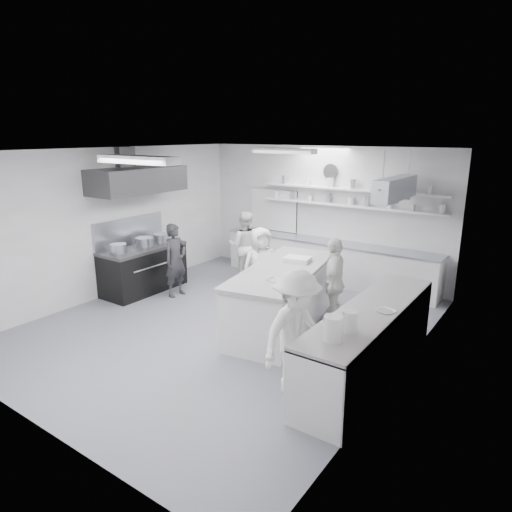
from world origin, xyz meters
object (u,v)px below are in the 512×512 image
Objects in this scene: stove at (144,270)px; cook_stove at (176,260)px; prep_island at (283,299)px; right_counter at (369,343)px; cook_back at (245,246)px; back_counter at (326,262)px.

cook_stove is (0.79, 0.18, 0.31)m from stove.
stove is 0.66× the size of prep_island.
cook_back reaches higher than right_counter.
prep_island is (3.41, 0.11, 0.06)m from stove.
stove is at bearing -136.01° from back_counter.
cook_back reaches higher than cook_stove.
cook_back is at bearing -13.87° from cook_stove.
right_counter is (5.25, -0.60, 0.02)m from stove.
prep_island is at bearing -88.86° from cook_stove.
stove is at bearing 26.41° from cook_back.
cook_back is at bearing 129.40° from prep_island.
stove is 0.55× the size of right_counter.
cook_back is at bearing -150.12° from back_counter.
stove is 5.28m from right_counter.
cook_back is (-2.12, 1.77, 0.28)m from prep_island.
prep_island is 2.77m from cook_back.
cook_back is (-3.96, 2.48, 0.32)m from right_counter.
back_counter is 1.52× the size of right_counter.
cook_stove is at bearing 170.10° from right_counter.
cook_stove is at bearing 12.78° from stove.
prep_island is at bearing 158.96° from right_counter.
cook_stove is (-2.62, 0.07, 0.25)m from prep_island.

